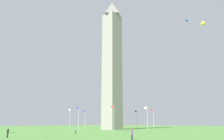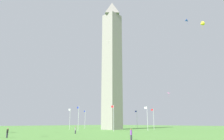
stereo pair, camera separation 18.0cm
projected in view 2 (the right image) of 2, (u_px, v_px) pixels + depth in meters
name	position (u px, v px, depth m)	size (l,w,h in m)	color
ground_plane	(112.00, 130.00, 79.61)	(260.00, 260.00, 0.00)	#548C3D
obelisk_monument	(112.00, 61.00, 86.61)	(6.16, 6.16, 55.96)	gray
flagpole_n	(85.00, 118.00, 91.74)	(1.12, 0.14, 8.10)	silver
flagpole_ne	(70.00, 118.00, 80.24)	(1.12, 0.14, 8.10)	silver
flagpole_e	(78.00, 117.00, 69.04)	(1.12, 0.14, 8.10)	silver
flagpole_se	(114.00, 117.00, 64.71)	(1.12, 0.14, 8.10)	silver
flagpole_s	(147.00, 117.00, 69.78)	(1.12, 0.14, 8.10)	silver
flagpole_sw	(153.00, 118.00, 81.28)	(1.12, 0.14, 8.10)	silver
flagpole_w	(137.00, 119.00, 92.48)	(1.12, 0.14, 8.10)	silver
flagpole_nw	(111.00, 119.00, 96.81)	(1.12, 0.14, 8.10)	silver
person_gray_shirt	(75.00, 130.00, 49.83)	(0.32, 0.32, 1.76)	#2D2D38
person_purple_shirt	(131.00, 134.00, 31.41)	(0.32, 0.32, 1.73)	#2D2D38
person_black_shirt	(7.00, 133.00, 36.60)	(0.32, 0.32, 1.68)	#2D2D38
kite_yellow_delta	(202.00, 24.00, 50.29)	(1.59, 1.71, 2.20)	yellow
kite_blue_delta	(187.00, 21.00, 56.90)	(1.37, 1.41, 1.76)	blue
kite_white_diamond	(109.00, 40.00, 79.32)	(2.08, 2.09, 2.47)	white
kite_pink_diamond	(169.00, 93.00, 67.92)	(0.91, 0.97, 1.41)	pink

